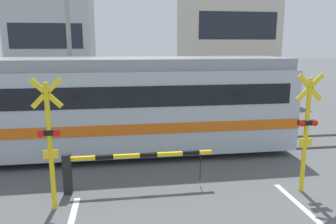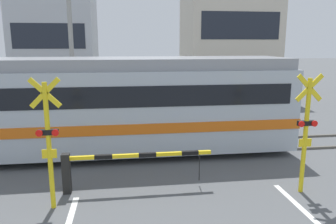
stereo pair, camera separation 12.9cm
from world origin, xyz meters
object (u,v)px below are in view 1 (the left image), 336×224
at_px(crossing_signal_right, 306,128).
at_px(pedestrian, 150,103).
at_px(crossing_signal_left, 50,139).
at_px(crossing_barrier_near, 108,164).
at_px(crossing_barrier_far, 195,112).

relative_size(crossing_signal_right, pedestrian, 1.95).
xyz_separation_m(crossing_signal_right, pedestrian, (-3.08, 8.32, -0.78)).
height_order(crossing_signal_left, pedestrian, crossing_signal_left).
height_order(crossing_barrier_near, crossing_signal_right, crossing_signal_right).
relative_size(crossing_barrier_near, pedestrian, 2.46).
bearing_deg(crossing_barrier_near, crossing_signal_left, -148.49).
bearing_deg(crossing_signal_right, crossing_barrier_near, 171.46).
height_order(crossing_barrier_far, crossing_signal_left, crossing_signal_left).
height_order(crossing_signal_left, crossing_signal_right, same).
bearing_deg(crossing_barrier_near, crossing_barrier_far, 58.69).
height_order(crossing_barrier_near, pedestrian, pedestrian).
bearing_deg(pedestrian, crossing_barrier_near, -103.40).
xyz_separation_m(crossing_barrier_near, crossing_signal_left, (-1.20, -0.73, 0.94)).
bearing_deg(crossing_signal_left, crossing_signal_right, 0.00).
bearing_deg(crossing_signal_right, crossing_signal_left, 180.00).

